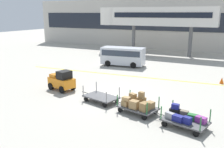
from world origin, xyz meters
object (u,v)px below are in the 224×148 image
object	(u,v)px
baggage_cart_lead	(101,97)
baggage_cart_tail	(184,118)
baggage_tug	(62,81)
shuttle_van	(123,55)
baggage_cart_middle	(138,104)
safety_cone_near	(222,80)

from	to	relation	value
baggage_cart_lead	baggage_cart_tail	xyz separation A→B (m)	(5.77, -1.33, 0.14)
baggage_tug	baggage_cart_lead	xyz separation A→B (m)	(4.04, -0.96, -0.41)
baggage_tug	baggage_cart_lead	world-z (taller)	baggage_tug
baggage_cart_tail	baggage_cart_lead	bearing A→B (deg)	166.98
baggage_cart_lead	shuttle_van	bearing A→B (deg)	107.68
baggage_tug	baggage_cart_tail	size ratio (longest dim) A/B	0.74
baggage_cart_middle	baggage_cart_tail	world-z (taller)	baggage_cart_middle
baggage_cart_lead	baggage_cart_middle	size ratio (longest dim) A/B	1.00
baggage_cart_lead	shuttle_van	distance (m)	12.19
baggage_tug	baggage_cart_middle	bearing A→B (deg)	-13.38
baggage_cart_middle	safety_cone_near	distance (m)	10.17
baggage_cart_lead	shuttle_van	xyz separation A→B (m)	(-3.69, 11.58, 0.89)
baggage_cart_lead	baggage_tug	bearing A→B (deg)	166.58
baggage_cart_lead	baggage_cart_middle	world-z (taller)	baggage_cart_middle
baggage_tug	baggage_cart_tail	xyz separation A→B (m)	(9.81, -2.30, -0.27)
baggage_tug	safety_cone_near	bearing A→B (deg)	34.94
baggage_tug	baggage_cart_middle	world-z (taller)	baggage_tug
baggage_cart_lead	baggage_cart_tail	bearing A→B (deg)	-13.02
baggage_tug	baggage_cart_middle	distance (m)	7.15
baggage_tug	baggage_cart_tail	bearing A→B (deg)	-13.19
baggage_tug	safety_cone_near	distance (m)	13.41
baggage_cart_lead	safety_cone_near	xyz separation A→B (m)	(6.94, 8.64, -0.07)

